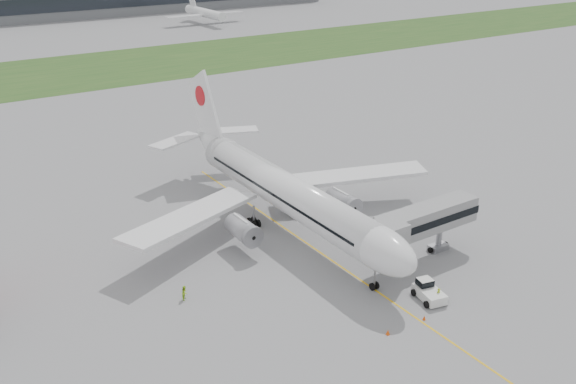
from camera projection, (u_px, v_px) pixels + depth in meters
ground at (301, 239)px, 85.67m from camera, size 600.00×600.00×0.00m
apron_markings at (323, 254)px, 81.81m from camera, size 70.00×70.00×0.04m
grass_strip at (59, 73)px, 178.14m from camera, size 600.00×50.00×0.02m
airliner at (281, 189)px, 87.20m from camera, size 48.13×53.95×17.88m
pushback_tug at (428, 291)px, 72.04m from camera, size 3.34×4.36×2.04m
jet_bridge at (422, 222)px, 78.20m from camera, size 15.86×4.78×7.34m
safety_cone_left at (388, 332)px, 65.92m from camera, size 0.44×0.44×0.60m
safety_cone_right at (424, 318)px, 68.37m from camera, size 0.37×0.37×0.51m
ground_crew_near at (438, 295)px, 71.32m from camera, size 0.70×0.52×1.76m
ground_crew_far at (185, 293)px, 71.88m from camera, size 1.03×1.04×1.70m
distant_aircraft_right at (205, 24)px, 262.64m from camera, size 33.86×29.97×12.80m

